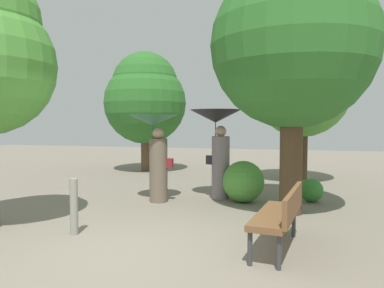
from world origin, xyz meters
TOP-DOWN VIEW (x-y plane):
  - ground_plane at (0.00, 0.00)m, footprint 40.00×40.00m
  - person_left at (-0.68, 2.94)m, footprint 1.07×1.07m
  - person_right at (0.54, 3.63)m, footprint 1.16×1.16m
  - park_bench at (2.03, 0.53)m, footprint 0.68×1.55m
  - tree_near_right at (2.44, 6.60)m, footprint 2.73×2.73m
  - tree_mid_left at (-2.87, 7.62)m, footprint 2.90×2.90m
  - tree_mid_right at (2.15, 2.61)m, footprint 3.04×3.04m
  - bush_path_left at (2.58, 3.79)m, footprint 0.51×0.51m
  - bush_path_right at (1.17, 3.38)m, footprint 0.90×0.90m
  - path_marker_post at (-1.04, 0.40)m, footprint 0.12×0.12m

SIDE VIEW (x-z plane):
  - ground_plane at x=0.00m, z-range 0.00..0.00m
  - bush_path_left at x=2.58m, z-range 0.00..0.51m
  - path_marker_post at x=-1.04m, z-range 0.00..0.86m
  - bush_path_right at x=1.17m, z-range 0.00..0.90m
  - park_bench at x=2.03m, z-range 0.10..0.93m
  - person_left at x=-0.68m, z-range 0.36..2.25m
  - person_right at x=0.54m, z-range 0.43..2.44m
  - tree_mid_left at x=-2.87m, z-range 0.52..4.76m
  - tree_near_right at x=2.44m, z-range 0.66..5.14m
  - tree_mid_right at x=2.15m, z-range 0.80..5.98m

